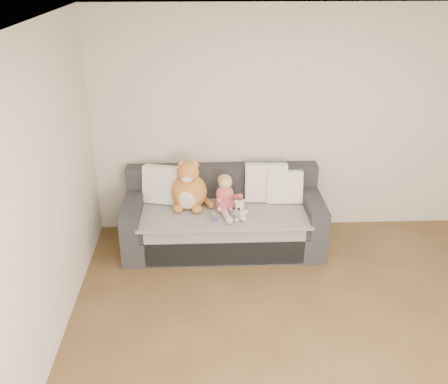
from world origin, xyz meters
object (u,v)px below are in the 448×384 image
sofa (223,220)px  toddler (226,197)px  teddy_bear (240,212)px  plush_cat (189,189)px  sippy_cup (214,216)px

sofa → toddler: size_ratio=5.00×
sofa → teddy_bear: bearing=-62.2°
sofa → teddy_bear: size_ratio=9.06×
plush_cat → sippy_cup: bearing=-44.3°
teddy_bear → sofa: bearing=107.1°
toddler → sippy_cup: bearing=-145.7°
sofa → toddler: 0.36m
sofa → teddy_bear: 0.43m
teddy_bear → sippy_cup: 0.28m
toddler → teddy_bear: toddler is taller
teddy_bear → sippy_cup: bearing=170.9°
sippy_cup → teddy_bear: bearing=1.6°
toddler → sofa: bearing=83.0°
toddler → plush_cat: (-0.40, 0.13, 0.04)m
toddler → plush_cat: bearing=140.6°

